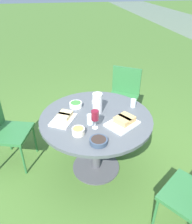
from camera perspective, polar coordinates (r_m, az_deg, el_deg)
The scene contains 14 objects.
ground_plane at distance 2.83m, azimuth 0.00°, elevation -14.13°, with size 40.00×40.00×0.00m, color #446B2B.
dining_table at distance 2.42m, azimuth 0.00°, elevation -3.86°, with size 1.21×1.21×0.76m.
chair_near_left at distance 2.80m, azimuth -22.99°, elevation -3.73°, with size 0.54×0.53×0.89m.
chair_far_back at distance 3.38m, azimuth 7.23°, elevation 5.05°, with size 0.59×0.60×0.89m.
water_pitcher at distance 2.38m, azimuth 0.37°, elevation 2.40°, with size 0.12×0.11×0.22m.
wine_glass at distance 2.10m, azimuth -0.26°, elevation -1.02°, with size 0.07×0.07×0.20m.
platter_bread_main at distance 2.24m, azimuth 7.21°, elevation -2.43°, with size 0.37×0.39×0.08m.
platter_charcuterie at distance 2.31m, azimuth -8.39°, elevation -1.43°, with size 0.35×0.31×0.06m.
bowl_fries at distance 2.09m, azimuth -4.63°, elevation -4.95°, with size 0.12×0.12×0.07m.
bowl_salad at distance 2.52m, azimuth -5.28°, elevation 1.97°, with size 0.15×0.15×0.06m.
bowl_olives at distance 1.98m, azimuth 0.68°, elevation -7.55°, with size 0.17×0.17×0.05m.
bowl_dip_red at distance 2.59m, azimuth 0.11°, elevation 2.73°, with size 0.11×0.11×0.04m.
cup_water_near at distance 2.54m, azimuth 9.69°, elevation 2.30°, with size 0.06×0.06×0.10m.
cup_water_far at distance 2.21m, azimuth -1.52°, elevation -1.95°, with size 0.07×0.07×0.10m.
Camera 1 is at (1.93, -0.34, 2.04)m, focal length 35.00 mm.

